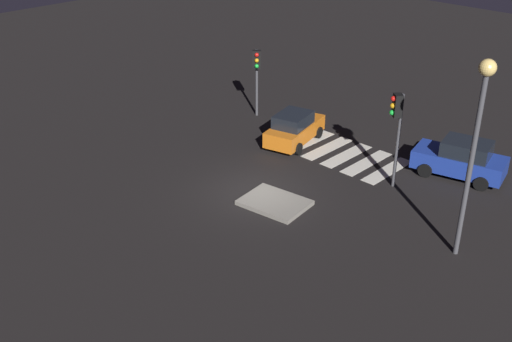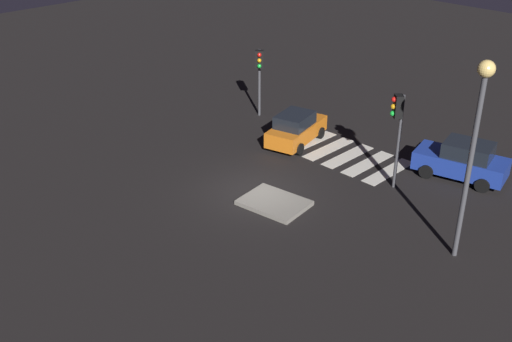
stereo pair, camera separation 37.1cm
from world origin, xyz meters
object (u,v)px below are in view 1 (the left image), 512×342
Objects in this scene: traffic_island at (275,203)px; street_lamp at (477,126)px; car_orange at (294,128)px; traffic_light_south at (397,118)px; traffic_light_east at (257,67)px; car_blue at (461,159)px.

street_lamp reaches higher than traffic_island.
traffic_light_south is at bearing -108.63° from car_orange.
traffic_light_south is (-9.71, 1.78, 0.37)m from traffic_light_east.
street_lamp reaches higher than car_blue.
car_blue is at bearing -169.75° from traffic_light_south.
traffic_light_east is 9.87m from traffic_light_south.
street_lamp is at bearing 99.77° from traffic_light_south.
car_blue reaches higher than traffic_island.
car_blue is 1.13× the size of traffic_light_east.
traffic_island is 0.77× the size of traffic_light_east.
traffic_light_east is 15.06m from street_lamp.
street_lamp is at bearing -120.63° from car_orange.
traffic_light_east is at bearing -60.13° from traffic_light_south.
traffic_light_east is at bearing 57.87° from car_orange.
street_lamp is (-2.85, 5.56, 4.07)m from car_blue.
traffic_island is at bearing 4.52° from traffic_light_east.
car_blue reaches higher than car_orange.
car_blue is 7.94m from car_orange.
car_orange is 4.48m from traffic_light_east.
traffic_light_south is at bearing 35.65° from traffic_light_east.
car_orange is 1.06× the size of traffic_light_east.
traffic_island is at bearing -159.92° from car_orange.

